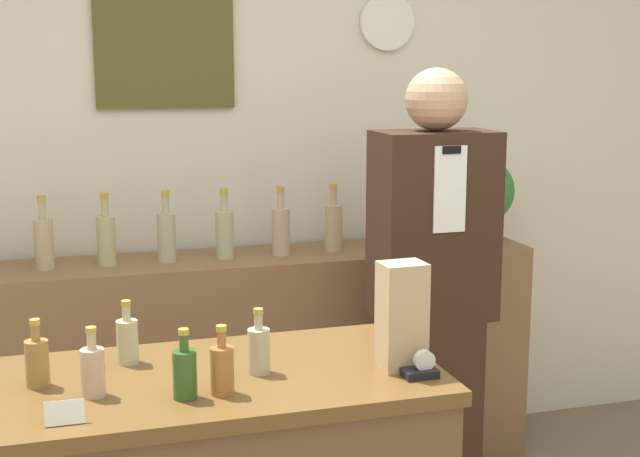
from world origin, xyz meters
TOP-DOWN VIEW (x-y plane):
  - back_wall at (-0.00, 2.00)m, footprint 5.20×0.09m
  - back_shelf at (0.09, 1.73)m, footprint 2.34×0.41m
  - shopkeeper at (0.63, 1.18)m, footprint 0.44×0.28m
  - potted_plant at (1.11, 1.75)m, footprint 0.30×0.30m
  - paper_bag at (0.16, 0.33)m, footprint 0.12×0.10m
  - tape_dispenser at (0.18, 0.25)m, footprint 0.09×0.06m
  - price_card_left at (-0.72, 0.20)m, footprint 0.09×0.02m
  - counter_bottle_0 at (-0.78, 0.47)m, footprint 0.06×0.06m
  - counter_bottle_1 at (-0.65, 0.36)m, footprint 0.06×0.06m
  - counter_bottle_2 at (-0.55, 0.58)m, footprint 0.06×0.06m
  - counter_bottle_3 at (-0.43, 0.28)m, footprint 0.06×0.06m
  - counter_bottle_4 at (-0.34, 0.28)m, footprint 0.06×0.06m
  - counter_bottle_5 at (-0.22, 0.40)m, footprint 0.06×0.06m
  - shelf_bottle_1 at (-0.77, 1.73)m, footprint 0.07×0.07m
  - shelf_bottle_2 at (-0.53, 1.73)m, footprint 0.07×0.07m
  - shelf_bottle_3 at (-0.29, 1.73)m, footprint 0.07×0.07m
  - shelf_bottle_4 at (-0.06, 1.72)m, footprint 0.07×0.07m
  - shelf_bottle_5 at (0.18, 1.72)m, footprint 0.07×0.07m
  - shelf_bottle_6 at (0.42, 1.74)m, footprint 0.07×0.07m
  - shelf_bottle_7 at (0.65, 1.74)m, footprint 0.07×0.07m
  - shelf_bottle_8 at (0.89, 1.73)m, footprint 0.07×0.07m

SIDE VIEW (x-z plane):
  - back_shelf at x=0.09m, z-range 0.00..0.97m
  - shopkeeper at x=0.63m, z-range 0.00..1.74m
  - tape_dispenser at x=0.18m, z-range 0.93..1.00m
  - price_card_left at x=-0.72m, z-range 0.94..1.00m
  - counter_bottle_0 at x=-0.78m, z-range 0.92..1.10m
  - counter_bottle_1 at x=-0.65m, z-range 0.92..1.10m
  - counter_bottle_2 at x=-0.55m, z-range 0.92..1.10m
  - counter_bottle_3 at x=-0.43m, z-range 0.92..1.10m
  - counter_bottle_4 at x=-0.34m, z-range 0.92..1.10m
  - counter_bottle_5 at x=-0.22m, z-range 0.92..1.10m
  - shelf_bottle_1 at x=-0.77m, z-range 0.93..1.22m
  - shelf_bottle_2 at x=-0.53m, z-range 0.93..1.22m
  - shelf_bottle_3 at x=-0.29m, z-range 0.93..1.22m
  - shelf_bottle_4 at x=-0.06m, z-range 0.93..1.22m
  - shelf_bottle_5 at x=0.18m, z-range 0.93..1.22m
  - shelf_bottle_6 at x=0.42m, z-range 0.93..1.22m
  - shelf_bottle_7 at x=0.65m, z-range 0.93..1.22m
  - shelf_bottle_8 at x=0.89m, z-range 0.93..1.22m
  - paper_bag at x=0.16m, z-range 0.94..1.24m
  - potted_plant at x=1.11m, z-range 0.99..1.37m
  - back_wall at x=0.00m, z-range 0.00..2.70m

